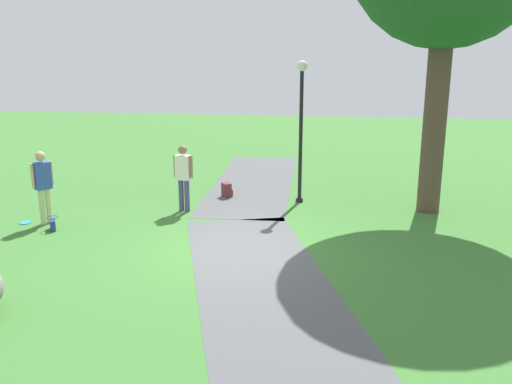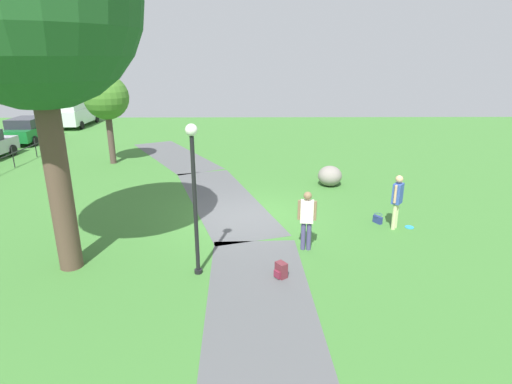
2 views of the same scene
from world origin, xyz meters
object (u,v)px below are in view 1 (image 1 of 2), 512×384
Objects in this scene: woman_with_handbag at (43,182)px; man_near_boulder at (183,173)px; frisbee_on_grass at (25,223)px; lamp_post at (301,117)px; handbag_on_grass at (53,224)px; spare_backpack_on_lawn at (227,190)px.

man_near_boulder is (-1.45, 3.00, -0.02)m from woman_with_handbag.
woman_with_handbag is at bearing 96.57° from frisbee_on_grass.
handbag_on_grass is (3.19, -5.48, -2.17)m from lamp_post.
lamp_post reaches higher than handbag_on_grass.
handbag_on_grass is (0.44, 0.39, -0.88)m from woman_with_handbag.
woman_with_handbag is 4.38× the size of spare_backpack_on_lawn.
man_near_boulder is 4.64× the size of handbag_on_grass.
lamp_post is at bearing 120.20° from handbag_on_grass.
man_near_boulder is (1.30, -2.88, -1.31)m from lamp_post.
man_near_boulder reaches higher than spare_backpack_on_lawn.
lamp_post is at bearing 83.38° from spare_backpack_on_lawn.
man_near_boulder is at bearing 126.01° from handbag_on_grass.
man_near_boulder is at bearing 115.83° from woman_with_handbag.
frisbee_on_grass is at bearing -83.43° from woman_with_handbag.
frisbee_on_grass is (3.05, -4.33, -0.18)m from spare_backpack_on_lawn.
lamp_post is 6.62m from woman_with_handbag.
lamp_post reaches higher than woman_with_handbag.
woman_with_handbag is at bearing -51.89° from spare_backpack_on_lawn.
woman_with_handbag is 1.02× the size of man_near_boulder.
man_near_boulder is at bearing 113.24° from frisbee_on_grass.
lamp_post is 10.18× the size of handbag_on_grass.
lamp_post is 9.43× the size of spare_backpack_on_lawn.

